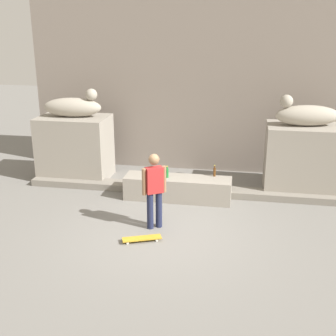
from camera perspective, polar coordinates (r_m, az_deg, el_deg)
The scene contains 12 objects.
ground_plane at distance 9.53m, azimuth -0.46°, elevation -8.21°, with size 40.00×40.00×0.00m, color slate.
facade_wall at distance 13.04m, azimuth 3.25°, elevation 13.84°, with size 9.44×0.60×6.43m, color gray.
pedestal_left at distance 12.68m, azimuth -11.91°, elevation 2.60°, with size 1.92×1.26×1.77m, color gray.
pedestal_right at distance 11.89m, azimuth 17.05°, elevation 1.10°, with size 1.92×1.26×1.77m, color gray.
statue_reclining_left at distance 12.40m, azimuth -12.11°, elevation 7.78°, with size 1.64×0.69×0.78m.
statue_reclining_right at distance 11.60m, azimuth 17.43°, elevation 6.61°, with size 1.66×0.78×0.78m.
ledge_block at distance 11.05m, azimuth 1.26°, elevation -2.65°, with size 2.66×0.67×0.58m, color gray.
skater at distance 9.34m, azimuth -1.79°, elevation -2.59°, with size 0.47×0.36×1.67m.
skateboard at distance 9.13m, azimuth -3.40°, elevation -9.06°, with size 0.82×0.48×0.08m.
bottle_green at distance 10.91m, azimuth -0.12°, elevation -0.61°, with size 0.08×0.08×0.30m.
bottle_brown at distance 11.05m, azimuth 6.03°, elevation -0.49°, with size 0.06×0.06×0.29m.
stair_step at distance 11.55m, azimuth 1.60°, elevation -2.77°, with size 8.11×0.50×0.18m, color gray.
Camera 1 is at (1.56, -8.35, 4.31)m, focal length 47.15 mm.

